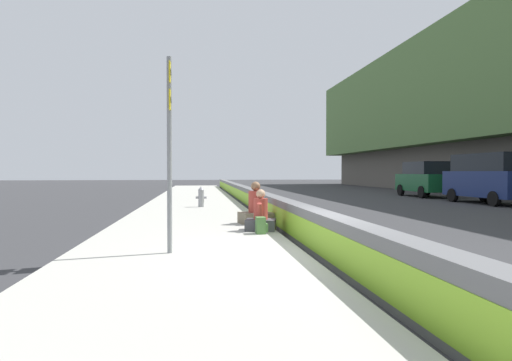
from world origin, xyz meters
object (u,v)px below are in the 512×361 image
Objects in this scene: fire_hydrant at (201,196)px; parked_car_fourth at (425,179)px; seated_person_middle at (256,210)px; route_sign_post at (170,140)px; parked_car_third at (489,177)px; backpack at (261,226)px; seated_person_foreground at (261,217)px.

fire_hydrant is 0.18× the size of parked_car_fourth.
seated_person_middle reaches higher than fire_hydrant.
fire_hydrant is 16.59m from parked_car_fourth.
route_sign_post is 24.08m from parked_car_fourth.
route_sign_post is at bearing 176.56° from fire_hydrant.
backpack is at bearing 127.63° from parked_car_third.
parked_car_fourth is (6.28, 0.09, -0.17)m from parked_car_third.
route_sign_post reaches higher than parked_car_fourth.
parked_car_fourth reaches higher than backpack.
parked_car_third is 6.28m from parked_car_fourth.
fire_hydrant is at bearing 119.28° from parked_car_fourth.
parked_car_fourth is at bearing -41.99° from seated_person_middle.
seated_person_foreground is 0.61m from backpack.
route_sign_post is 0.74× the size of parked_car_fourth.
fire_hydrant is at bearing -3.44° from route_sign_post.
seated_person_middle is 0.24× the size of parked_car_third.
fire_hydrant is 0.84× the size of seated_person_foreground.
route_sign_post reaches higher than backpack.
parked_car_third is 1.06× the size of parked_car_fourth.
seated_person_middle is (1.46, -0.06, 0.05)m from seated_person_foreground.
fire_hydrant is (10.62, -0.64, -1.62)m from route_sign_post.
backpack is 21.01m from parked_car_fourth.
parked_car_fourth is (18.73, -15.10, -1.03)m from route_sign_post.
fire_hydrant is 6.45m from seated_person_middle.
seated_person_foreground is 20.50m from parked_car_fourth.
seated_person_foreground is at bearing -7.29° from backpack.
parked_car_third is at bearing -52.37° from backpack.
route_sign_post is 3.59m from backpack.
seated_person_foreground is 0.22× the size of parked_car_fourth.
seated_person_foreground is at bearing 126.13° from parked_car_third.
seated_person_middle is at bearing -2.34° from seated_person_foreground.
seated_person_foreground is (-7.73, -1.46, -0.12)m from fire_hydrant.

